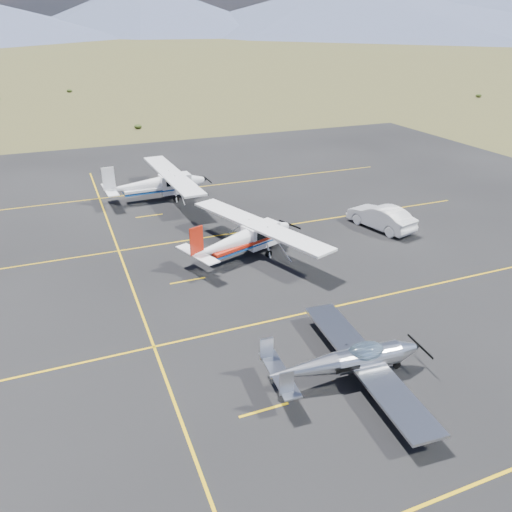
{
  "coord_description": "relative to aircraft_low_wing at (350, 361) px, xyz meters",
  "views": [
    {
      "loc": [
        -8.63,
        -16.66,
        13.14
      ],
      "look_at": [
        0.48,
        5.94,
        1.6
      ],
      "focal_mm": 35.0,
      "sensor_mm": 36.0,
      "label": 1
    }
  ],
  "objects": [
    {
      "name": "ground",
      "position": [
        -0.84,
        3.15,
        -0.93
      ],
      "size": [
        1600.0,
        1600.0,
        0.0
      ],
      "primitive_type": "plane",
      "color": "#383D1C",
      "rests_on": "ground"
    },
    {
      "name": "apron",
      "position": [
        -0.84,
        10.15,
        -0.93
      ],
      "size": [
        72.0,
        72.0,
        0.02
      ],
      "primitive_type": "cube",
      "color": "black",
      "rests_on": "ground"
    },
    {
      "name": "aircraft_low_wing",
      "position": [
        0.0,
        0.0,
        0.0
      ],
      "size": [
        6.42,
        8.93,
        1.94
      ],
      "rotation": [
        0.0,
        0.0,
        -0.07
      ],
      "color": "#BABCC1",
      "rests_on": "apron"
    },
    {
      "name": "aircraft_cessna",
      "position": [
        0.23,
        12.44,
        0.35
      ],
      "size": [
        7.88,
        11.15,
        2.87
      ],
      "rotation": [
        0.0,
        0.0,
        0.34
      ],
      "color": "white",
      "rests_on": "apron"
    },
    {
      "name": "aircraft_plain",
      "position": [
        -2.38,
        25.1,
        0.44
      ],
      "size": [
        7.31,
        12.19,
        3.09
      ],
      "rotation": [
        0.0,
        0.0,
        0.05
      ],
      "color": "white",
      "rests_on": "apron"
    },
    {
      "name": "sedan",
      "position": [
        10.63,
        13.2,
        -0.1
      ],
      "size": [
        2.93,
        5.26,
        1.64
      ],
      "primitive_type": "imported",
      "rotation": [
        0.0,
        0.0,
        3.39
      ],
      "color": "silver",
      "rests_on": "apron"
    }
  ]
}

